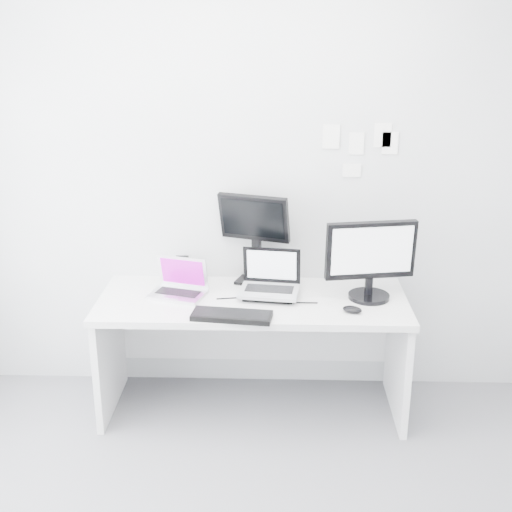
# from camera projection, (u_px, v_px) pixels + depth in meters

# --- Properties ---
(back_wall) EXTENTS (3.60, 0.00, 3.60)m
(back_wall) POSITION_uv_depth(u_px,v_px,m) (255.00, 181.00, 4.02)
(back_wall) COLOR silver
(back_wall) RESTS_ON ground
(desk) EXTENTS (1.80, 0.70, 0.73)m
(desk) POSITION_uv_depth(u_px,v_px,m) (253.00, 354.00, 4.01)
(desk) COLOR silver
(desk) RESTS_ON ground
(macbook) EXTENTS (0.36, 0.31, 0.23)m
(macbook) POSITION_uv_depth(u_px,v_px,m) (177.00, 278.00, 3.88)
(macbook) COLOR silver
(macbook) RESTS_ON desk
(speaker) EXTENTS (0.10, 0.10, 0.16)m
(speaker) POSITION_uv_depth(u_px,v_px,m) (182.00, 269.00, 4.13)
(speaker) COLOR black
(speaker) RESTS_ON desk
(dell_laptop) EXTENTS (0.37, 0.31, 0.28)m
(dell_laptop) POSITION_uv_depth(u_px,v_px,m) (269.00, 275.00, 3.86)
(dell_laptop) COLOR #A1A3A8
(dell_laptop) RESTS_ON desk
(rear_monitor) EXTENTS (0.46, 0.28, 0.58)m
(rear_monitor) POSITION_uv_depth(u_px,v_px,m) (255.00, 238.00, 4.03)
(rear_monitor) COLOR black
(rear_monitor) RESTS_ON desk
(samsung_monitor) EXTENTS (0.56, 0.33, 0.48)m
(samsung_monitor) POSITION_uv_depth(u_px,v_px,m) (371.00, 259.00, 3.82)
(samsung_monitor) COLOR black
(samsung_monitor) RESTS_ON desk
(keyboard) EXTENTS (0.45, 0.21, 0.03)m
(keyboard) POSITION_uv_depth(u_px,v_px,m) (232.00, 316.00, 3.63)
(keyboard) COLOR black
(keyboard) RESTS_ON desk
(mouse) EXTENTS (0.13, 0.11, 0.04)m
(mouse) POSITION_uv_depth(u_px,v_px,m) (352.00, 310.00, 3.70)
(mouse) COLOR black
(mouse) RESTS_ON desk
(wall_note_0) EXTENTS (0.10, 0.00, 0.14)m
(wall_note_0) POSITION_uv_depth(u_px,v_px,m) (331.00, 137.00, 3.91)
(wall_note_0) COLOR white
(wall_note_0) RESTS_ON back_wall
(wall_note_1) EXTENTS (0.09, 0.00, 0.13)m
(wall_note_1) POSITION_uv_depth(u_px,v_px,m) (356.00, 144.00, 3.92)
(wall_note_1) COLOR white
(wall_note_1) RESTS_ON back_wall
(wall_note_2) EXTENTS (0.10, 0.00, 0.14)m
(wall_note_2) POSITION_uv_depth(u_px,v_px,m) (383.00, 135.00, 3.90)
(wall_note_2) COLOR white
(wall_note_2) RESTS_ON back_wall
(wall_note_3) EXTENTS (0.11, 0.00, 0.08)m
(wall_note_3) POSITION_uv_depth(u_px,v_px,m) (352.00, 170.00, 3.97)
(wall_note_3) COLOR white
(wall_note_3) RESTS_ON back_wall
(wall_note_4) EXTENTS (0.10, 0.00, 0.13)m
(wall_note_4) POSITION_uv_depth(u_px,v_px,m) (390.00, 143.00, 3.91)
(wall_note_4) COLOR white
(wall_note_4) RESTS_ON back_wall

